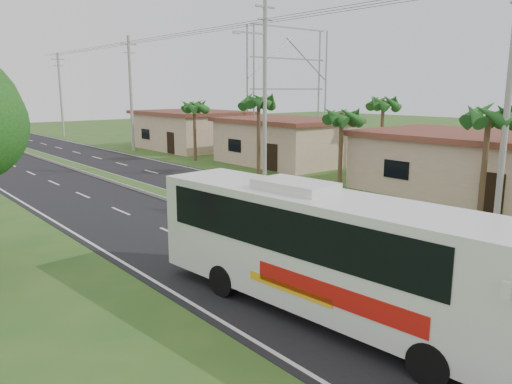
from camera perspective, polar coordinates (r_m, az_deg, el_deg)
ground at (r=16.83m, az=19.54°, el=-9.70°), size 180.00×180.00×0.00m
road_asphalt at (r=31.54m, az=-13.24°, el=0.49°), size 14.00×160.00×0.02m
median_strip at (r=31.53m, az=-13.25°, el=0.65°), size 1.20×160.00×0.18m
lane_edge_left at (r=29.27m, az=-25.03°, el=-1.18°), size 0.12×160.00×0.01m
lane_edge_right at (r=34.98m, az=-3.40°, el=1.83°), size 0.12×160.00×0.01m
shop_near at (r=31.21m, az=23.62°, el=3.00°), size 8.60×12.60×3.52m
shop_mid at (r=40.88m, az=3.20°, el=5.87°), size 7.60×10.60×3.67m
shop_far at (r=51.97m, az=-7.43°, el=7.10°), size 8.60×11.60×3.82m
palm_verge_a at (r=25.15m, az=25.07°, el=7.83°), size 2.40×2.40×5.45m
palm_verge_b at (r=30.45m, az=9.78°, el=8.49°), size 2.40×2.40×5.05m
palm_verge_c at (r=34.99m, az=0.31°, el=10.29°), size 2.40×2.40×5.85m
palm_verge_d at (r=42.56m, az=-7.09°, el=9.66°), size 2.40×2.40×5.25m
palm_behind_shop at (r=38.64m, az=14.34°, el=9.78°), size 2.40×2.40×5.65m
utility_pole_a at (r=24.25m, az=26.89°, el=9.78°), size 1.60×0.28×11.00m
utility_pole_b at (r=34.01m, az=0.98°, el=12.16°), size 3.20×0.28×12.00m
utility_pole_c at (r=50.89m, az=-14.11°, el=10.98°), size 1.60×0.28×11.00m
utility_pole_d at (r=69.44m, az=-21.43°, el=10.40°), size 1.60×0.28×10.50m
billboard_lattice at (r=51.99m, az=3.75°, el=12.57°), size 10.18×1.18×12.07m
coach_bus_main at (r=13.15m, az=7.85°, el=-6.13°), size 3.25×11.06×3.53m
motorcyclist at (r=18.02m, az=15.17°, el=-5.22°), size 1.78×0.89×2.30m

